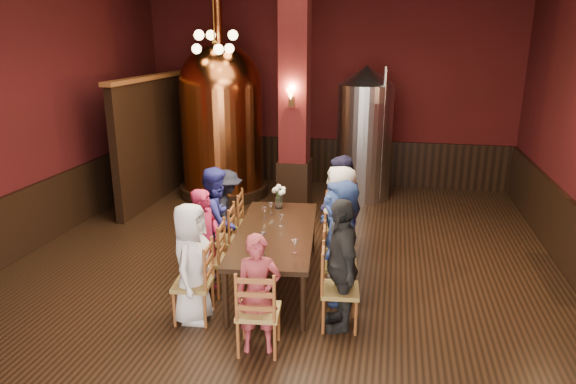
% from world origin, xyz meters
% --- Properties ---
extents(room, '(10.00, 10.02, 4.50)m').
position_xyz_m(room, '(0.00, 0.00, 2.25)').
color(room, black).
rests_on(room, ground).
extents(wainscot_back, '(7.90, 0.08, 1.00)m').
position_xyz_m(wainscot_back, '(0.00, 4.96, 0.50)').
color(wainscot_back, black).
rests_on(wainscot_back, ground).
extents(wainscot_left, '(0.08, 9.90, 1.00)m').
position_xyz_m(wainscot_left, '(-3.96, 0.00, 0.50)').
color(wainscot_left, black).
rests_on(wainscot_left, ground).
extents(column, '(0.58, 0.58, 4.50)m').
position_xyz_m(column, '(-0.30, 2.80, 2.25)').
color(column, '#420E10').
rests_on(column, ground).
extents(partition, '(0.22, 3.50, 2.40)m').
position_xyz_m(partition, '(-3.20, 3.20, 1.20)').
color(partition, black).
rests_on(partition, ground).
extents(pendant_cluster, '(0.90, 0.90, 1.70)m').
position_xyz_m(pendant_cluster, '(-1.80, 2.90, 3.10)').
color(pendant_cluster, '#A57226').
rests_on(pendant_cluster, room).
extents(sconce_column, '(0.20, 0.20, 0.36)m').
position_xyz_m(sconce_column, '(-0.30, 2.50, 2.20)').
color(sconce_column, black).
rests_on(sconce_column, column).
extents(dining_table, '(1.26, 2.50, 0.75)m').
position_xyz_m(dining_table, '(0.01, -0.14, 0.69)').
color(dining_table, black).
rests_on(dining_table, ground).
extents(chair_0, '(0.51, 0.51, 0.92)m').
position_xyz_m(chair_0, '(-0.72, -1.23, 0.46)').
color(chair_0, brown).
rests_on(chair_0, ground).
extents(person_0, '(0.48, 0.71, 1.43)m').
position_xyz_m(person_0, '(-0.72, -1.23, 0.71)').
color(person_0, white).
rests_on(person_0, ground).
extents(chair_1, '(0.51, 0.51, 0.92)m').
position_xyz_m(chair_1, '(-0.80, -0.57, 0.46)').
color(chair_1, brown).
rests_on(chair_1, ground).
extents(person_1, '(0.40, 0.55, 1.40)m').
position_xyz_m(person_1, '(-0.80, -0.57, 0.70)').
color(person_1, '#A11B3F').
rests_on(person_1, ground).
extents(chair_2, '(0.51, 0.51, 0.92)m').
position_xyz_m(chair_2, '(-0.87, 0.09, 0.46)').
color(chair_2, brown).
rests_on(chair_2, ground).
extents(person_2, '(0.43, 0.76, 1.51)m').
position_xyz_m(person_2, '(-0.87, 0.09, 0.75)').
color(person_2, navy).
rests_on(person_2, ground).
extents(chair_3, '(0.51, 0.51, 0.92)m').
position_xyz_m(chair_3, '(-0.95, 0.75, 0.46)').
color(chair_3, brown).
rests_on(chair_3, ground).
extents(person_3, '(0.72, 0.94, 1.29)m').
position_xyz_m(person_3, '(-0.95, 0.75, 0.65)').
color(person_3, black).
rests_on(person_3, ground).
extents(chair_4, '(0.51, 0.51, 0.92)m').
position_xyz_m(chair_4, '(0.97, -1.04, 0.46)').
color(chair_4, brown).
rests_on(chair_4, ground).
extents(person_4, '(0.64, 0.97, 1.54)m').
position_xyz_m(person_4, '(0.97, -1.04, 0.77)').
color(person_4, black).
rests_on(person_4, ground).
extents(chair_5, '(0.51, 0.51, 0.92)m').
position_xyz_m(chair_5, '(0.89, -0.38, 0.46)').
color(chair_5, brown).
rests_on(chair_5, ground).
extents(person_5, '(0.71, 1.51, 1.56)m').
position_xyz_m(person_5, '(0.89, -0.38, 0.78)').
color(person_5, '#324E98').
rests_on(person_5, ground).
extents(chair_6, '(0.51, 0.51, 0.92)m').
position_xyz_m(chair_6, '(0.82, 0.28, 0.46)').
color(chair_6, brown).
rests_on(chair_6, ground).
extents(person_6, '(0.54, 0.79, 1.56)m').
position_xyz_m(person_6, '(0.82, 0.28, 0.78)').
color(person_6, beige).
rests_on(person_6, ground).
extents(chair_7, '(0.51, 0.51, 0.92)m').
position_xyz_m(chair_7, '(0.74, 0.94, 0.46)').
color(chair_7, brown).
rests_on(chair_7, ground).
extents(person_7, '(0.47, 0.79, 1.54)m').
position_xyz_m(person_7, '(0.74, 0.94, 0.77)').
color(person_7, '#1F1D3A').
rests_on(person_7, ground).
extents(chair_8, '(0.51, 0.51, 0.92)m').
position_xyz_m(chair_8, '(0.19, -1.68, 0.46)').
color(chair_8, brown).
rests_on(chair_8, ground).
extents(person_8, '(0.54, 0.42, 1.30)m').
position_xyz_m(person_8, '(0.19, -1.68, 0.65)').
color(person_8, '#953139').
rests_on(person_8, ground).
extents(copper_kettle, '(1.98, 1.98, 4.37)m').
position_xyz_m(copper_kettle, '(-1.98, 3.65, 1.59)').
color(copper_kettle, black).
rests_on(copper_kettle, ground).
extents(steel_vessel, '(1.45, 1.45, 2.67)m').
position_xyz_m(steel_vessel, '(0.89, 4.00, 1.33)').
color(steel_vessel, '#B2B2B7').
rests_on(steel_vessel, ground).
extents(rose_vase, '(0.21, 0.21, 0.36)m').
position_xyz_m(rose_vase, '(-0.15, 0.77, 0.99)').
color(rose_vase, white).
rests_on(rose_vase, dining_table).
extents(wine_glass_0, '(0.07, 0.07, 0.17)m').
position_xyz_m(wine_glass_0, '(-0.20, 0.50, 0.83)').
color(wine_glass_0, white).
rests_on(wine_glass_0, dining_table).
extents(wine_glass_1, '(0.07, 0.07, 0.17)m').
position_xyz_m(wine_glass_1, '(-0.03, -0.65, 0.83)').
color(wine_glass_1, white).
rests_on(wine_glass_1, dining_table).
extents(wine_glass_2, '(0.07, 0.07, 0.17)m').
position_xyz_m(wine_glass_2, '(0.04, -0.95, 0.83)').
color(wine_glass_2, white).
rests_on(wine_glass_2, dining_table).
extents(wine_glass_3, '(0.07, 0.07, 0.17)m').
position_xyz_m(wine_glass_3, '(0.05, 0.03, 0.83)').
color(wine_glass_3, white).
rests_on(wine_glass_3, dining_table).
extents(wine_glass_4, '(0.07, 0.07, 0.17)m').
position_xyz_m(wine_glass_4, '(-0.12, -0.84, 0.83)').
color(wine_glass_4, white).
rests_on(wine_glass_4, dining_table).
extents(wine_glass_5, '(0.07, 0.07, 0.17)m').
position_xyz_m(wine_glass_5, '(-0.24, 0.29, 0.83)').
color(wine_glass_5, white).
rests_on(wine_glass_5, dining_table).
extents(wine_glass_6, '(0.07, 0.07, 0.17)m').
position_xyz_m(wine_glass_6, '(0.40, -0.80, 0.83)').
color(wine_glass_6, white).
rests_on(wine_glass_6, dining_table).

